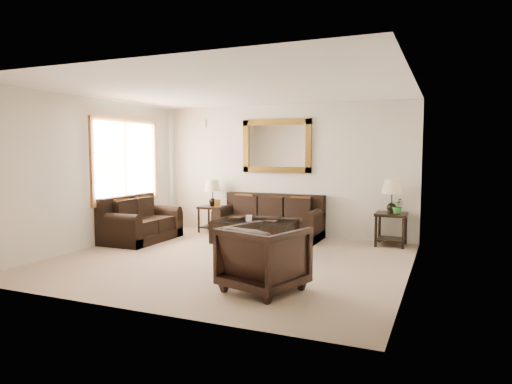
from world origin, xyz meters
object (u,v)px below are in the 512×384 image
at_px(end_table_left, 213,198).
at_px(coffee_table, 254,231).
at_px(loveseat, 139,224).
at_px(armchair, 264,255).
at_px(end_table_right, 392,202).
at_px(sofa, 270,222).

bearing_deg(end_table_left, coffee_table, -38.71).
distance_m(loveseat, armchair, 4.04).
bearing_deg(armchair, end_table_right, -90.71).
distance_m(loveseat, end_table_left, 1.71).
bearing_deg(sofa, loveseat, -149.73).
bearing_deg(end_table_left, armchair, -53.32).
bearing_deg(coffee_table, end_table_left, 140.65).
bearing_deg(end_table_left, loveseat, -121.24).
distance_m(sofa, end_table_left, 1.44).
height_order(loveseat, armchair, armchair).
xyz_separation_m(loveseat, end_table_left, (0.86, 1.42, 0.42)).
height_order(sofa, coffee_table, sofa).
relative_size(sofa, coffee_table, 1.44).
height_order(end_table_left, end_table_right, end_table_right).
distance_m(sofa, armchair, 3.59).
xyz_separation_m(sofa, armchair, (1.23, -3.37, 0.14)).
relative_size(end_table_left, end_table_right, 0.92).
height_order(loveseat, coffee_table, loveseat).
xyz_separation_m(sofa, end_table_right, (2.37, 0.10, 0.49)).
distance_m(end_table_right, armchair, 3.67).
relative_size(loveseat, armchair, 1.71).
bearing_deg(coffee_table, end_table_right, 26.97).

